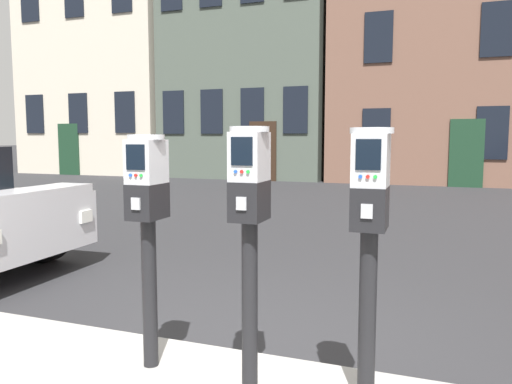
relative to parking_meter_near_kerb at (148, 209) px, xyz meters
The scene contains 7 objects.
ground_plane 1.17m from the parking_meter_near_kerb, 32.97° to the left, with size 160.00×160.00×0.00m, color #28282B.
parking_meter_near_kerb is the anchor object (origin of this frame).
parking_meter_twin_adjacent 0.65m from the parking_meter_near_kerb, ahead, with size 0.22×0.25×1.45m.
parking_meter_end_of_row 1.30m from the parking_meter_near_kerb, ahead, with size 0.22×0.25×1.44m.
townhouse_cream_stone 22.34m from the parking_meter_near_kerb, 125.19° to the left, with size 6.72×6.60×13.71m.
townhouse_green_painted 19.57m from the parking_meter_near_kerb, 107.58° to the left, with size 6.34×7.06×13.49m.
townhouse_brownstone 17.59m from the parking_meter_near_kerb, 86.11° to the left, with size 6.87×5.73×9.13m.
Camera 1 is at (1.35, -2.78, 1.53)m, focal length 35.73 mm.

